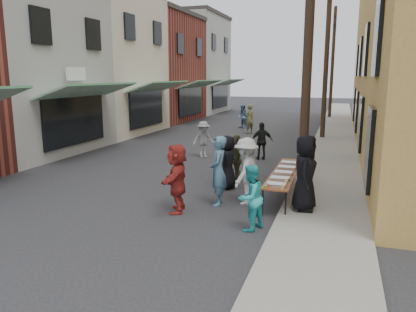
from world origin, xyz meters
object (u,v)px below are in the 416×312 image
Objects in this scene: utility_pole_near at (308,39)px; serving_table at (285,173)px; utility_pole_mid at (327,57)px; utility_pole_far at (332,64)px; guest_front_c at (250,198)px; guest_front_a at (228,162)px; server at (305,173)px; catering_tray_sausage at (276,185)px.

serving_table is at bearing -179.68° from utility_pole_near.
utility_pole_mid reaches higher than serving_table.
utility_pole_far is 5.79× the size of guest_front_c.
guest_front_c is at bearing -93.45° from utility_pole_mid.
guest_front_a is 0.87× the size of server.
utility_pole_near is at bearing -90.00° from utility_pole_mid.
utility_pole_near is at bearing 7.10° from server.
utility_pole_far reaches higher than guest_front_a.
utility_pole_far is at bearing -0.25° from server.
guest_front_a is (-1.83, 0.33, 0.13)m from serving_table.
catering_tray_sausage is at bearing -172.98° from guest_front_c.
guest_front_c is (-0.90, -14.92, -3.72)m from utility_pole_mid.
guest_front_c is 1.93m from server.
guest_front_a is at bearing 132.74° from catering_tray_sausage.
utility_pole_near is 5.31× the size of guest_front_a.
utility_pole_mid is at bearing 87.61° from serving_table.
utility_pole_mid reaches higher than catering_tray_sausage.
catering_tray_sausage is at bearing -90.00° from serving_table.
utility_pole_far is at bearing 90.00° from utility_pole_near.
guest_front_a is at bearing 55.60° from server.
guest_front_a is 1.09× the size of guest_front_c.
utility_pole_mid reaches higher than guest_front_a.
utility_pole_near is 2.25× the size of serving_table.
guest_front_a is (-2.33, -23.67, -3.65)m from utility_pole_far.
utility_pole_mid is 4.60× the size of server.
server reaches higher than serving_table.
utility_pole_near is 5.79× the size of guest_front_c.
utility_pole_far is at bearing 88.88° from catering_tray_sausage.
guest_front_a is 3.04m from server.
guest_front_c is 0.79× the size of server.
utility_pole_mid is 18.00× the size of catering_tray_sausage.
utility_pole_near reaches higher than guest_front_c.
utility_pole_mid reaches higher than server.
serving_table is at bearing -163.23° from guest_front_c.
utility_pole_far is 5.31× the size of guest_front_a.
server reaches higher than guest_front_c.
utility_pole_mid is 1.00× the size of utility_pole_far.
utility_pole_near is at bearing 94.38° from guest_front_a.
utility_pole_far is at bearing 90.00° from utility_pole_mid.
serving_table is 2.36× the size of guest_front_a.
utility_pole_far is at bearing -157.33° from guest_front_c.
utility_pole_far reaches higher than server.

